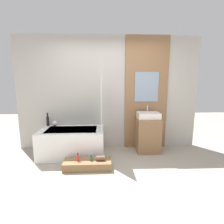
{
  "coord_description": "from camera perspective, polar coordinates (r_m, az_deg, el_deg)",
  "views": [
    {
      "loc": [
        -0.11,
        -2.51,
        1.6
      ],
      "look_at": [
        0.04,
        0.68,
        1.03
      ],
      "focal_mm": 28.0,
      "sensor_mm": 36.0,
      "label": 1
    }
  ],
  "objects": [
    {
      "name": "glass_shower_screen",
      "position": [
        3.57,
        -3.41,
        2.64
      ],
      "size": [
        0.01,
        0.55,
        1.11
      ],
      "primitive_type": "cube",
      "color": "silver",
      "rests_on": "bathtub"
    },
    {
      "name": "wooden_step_bench",
      "position": [
        3.39,
        -7.97,
        -16.6
      ],
      "size": [
        0.87,
        0.33,
        0.15
      ],
      "primitive_type": "cube",
      "color": "olive",
      "rests_on": "ground_plane"
    },
    {
      "name": "bathtub",
      "position": [
        3.93,
        -12.85,
        -9.54
      ],
      "size": [
        1.35,
        0.8,
        0.58
      ],
      "color": "white",
      "rests_on": "ground_plane"
    },
    {
      "name": "vase_tall_dark",
      "position": [
        4.26,
        -20.24,
        -2.64
      ],
      "size": [
        0.06,
        0.06,
        0.31
      ],
      "color": "black",
      "rests_on": "bathtub"
    },
    {
      "name": "vase_round_light",
      "position": [
        4.2,
        -18.17,
        -3.61
      ],
      "size": [
        0.12,
        0.12,
        0.12
      ],
      "primitive_type": "sphere",
      "color": "silver",
      "rests_on": "bathtub"
    },
    {
      "name": "bottle_soap_primary",
      "position": [
        3.35,
        -11.09,
        -14.34
      ],
      "size": [
        0.05,
        0.05,
        0.15
      ],
      "color": "red",
      "rests_on": "wooden_step_bench"
    },
    {
      "name": "bottle_soap_secondary",
      "position": [
        3.34,
        -6.87,
        -14.73
      ],
      "size": [
        0.05,
        0.05,
        0.11
      ],
      "color": "#38704C",
      "rests_on": "wooden_step_bench"
    },
    {
      "name": "towel_roll",
      "position": [
        3.33,
        -3.78,
        -14.78
      ],
      "size": [
        0.16,
        0.09,
        0.09
      ],
      "primitive_type": "cylinder",
      "rotation": [
        0.0,
        1.57,
        0.0
      ],
      "color": "brown",
      "rests_on": "wooden_step_bench"
    },
    {
      "name": "sink",
      "position": [
        3.98,
        11.77,
        -1.05
      ],
      "size": [
        0.48,
        0.37,
        0.27
      ],
      "color": "white",
      "rests_on": "vanity_cabinet"
    },
    {
      "name": "ground_plane",
      "position": [
        2.98,
        -0.21,
        -22.31
      ],
      "size": [
        12.0,
        12.0,
        0.0
      ],
      "primitive_type": "plane",
      "color": "#A39989"
    },
    {
      "name": "vanity_cabinet",
      "position": [
        4.09,
        11.54,
        -7.28
      ],
      "size": [
        0.51,
        0.48,
        0.77
      ],
      "primitive_type": "cube",
      "color": "#8E6642",
      "rests_on": "ground_plane"
    },
    {
      "name": "wall_wood_accent",
      "position": [
        4.17,
        11.12,
        5.99
      ],
      "size": [
        0.99,
        0.04,
        2.6
      ],
      "color": "#8E6642",
      "rests_on": "ground_plane"
    },
    {
      "name": "wall_tiled_back",
      "position": [
        4.1,
        -1.2,
        5.99
      ],
      "size": [
        4.2,
        0.06,
        2.6
      ],
      "primitive_type": "cube",
      "color": "#B7B2A8",
      "rests_on": "ground_plane"
    }
  ]
}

